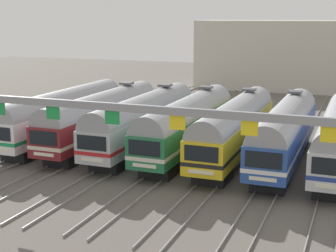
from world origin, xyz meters
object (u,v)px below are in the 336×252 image
(commuter_train_maroon, at_px, (102,116))
(commuter_train_green, at_px, (188,122))
(commuter_train_blue, at_px, (285,130))
(commuter_train_yellow, at_px, (235,126))
(commuter_train_white, at_px, (63,113))
(catenary_gantry, at_px, (112,121))
(commuter_train_stainless, at_px, (144,119))

(commuter_train_maroon, distance_m, commuter_train_green, 7.97)
(commuter_train_blue, bearing_deg, commuter_train_yellow, 180.00)
(commuter_train_white, distance_m, commuter_train_maroon, 3.99)
(commuter_train_maroon, bearing_deg, commuter_train_green, 0.00)
(commuter_train_white, xyz_separation_m, commuter_train_yellow, (15.94, 0.00, 0.00))
(commuter_train_blue, xyz_separation_m, catenary_gantry, (-7.97, -13.50, 2.73))
(commuter_train_green, relative_size, catenary_gantry, 0.62)
(commuter_train_white, height_order, commuter_train_green, commuter_train_green)
(commuter_train_maroon, xyz_separation_m, commuter_train_blue, (15.94, 0.00, 0.00))
(commuter_train_blue, bearing_deg, catenary_gantry, -120.56)
(commuter_train_yellow, bearing_deg, commuter_train_maroon, 180.00)
(commuter_train_maroon, height_order, commuter_train_yellow, same)
(commuter_train_green, bearing_deg, commuter_train_maroon, 180.00)
(commuter_train_yellow, height_order, catenary_gantry, catenary_gantry)
(commuter_train_green, bearing_deg, commuter_train_blue, 0.00)
(commuter_train_white, relative_size, commuter_train_green, 1.00)
(commuter_train_white, height_order, commuter_train_blue, commuter_train_blue)
(commuter_train_maroon, bearing_deg, commuter_train_yellow, 0.00)
(commuter_train_green, bearing_deg, catenary_gantry, -90.00)
(commuter_train_maroon, bearing_deg, commuter_train_white, -179.94)
(commuter_train_green, relative_size, commuter_train_yellow, 1.00)
(commuter_train_white, height_order, commuter_train_stainless, commuter_train_stainless)
(commuter_train_maroon, bearing_deg, commuter_train_stainless, 0.00)
(commuter_train_stainless, relative_size, commuter_train_blue, 1.00)
(commuter_train_stainless, xyz_separation_m, commuter_train_green, (3.99, 0.00, 0.00))
(commuter_train_stainless, distance_m, commuter_train_yellow, 7.97)
(commuter_train_blue, relative_size, catenary_gantry, 0.62)
(commuter_train_white, height_order, commuter_train_yellow, commuter_train_yellow)
(catenary_gantry, bearing_deg, commuter_train_blue, 59.44)
(commuter_train_maroon, height_order, catenary_gantry, catenary_gantry)
(commuter_train_yellow, relative_size, catenary_gantry, 0.62)
(commuter_train_white, relative_size, catenary_gantry, 0.62)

